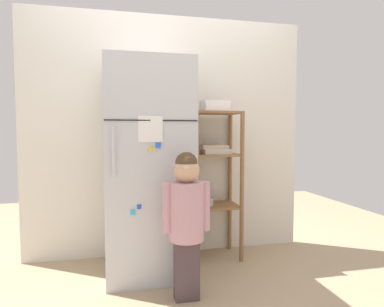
% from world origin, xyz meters
% --- Properties ---
extents(ground_plane, '(6.00, 6.00, 0.00)m').
position_xyz_m(ground_plane, '(0.00, 0.00, 0.00)').
color(ground_plane, tan).
extents(kitchen_wall_back, '(2.53, 0.03, 2.15)m').
position_xyz_m(kitchen_wall_back, '(0.00, 0.39, 1.08)').
color(kitchen_wall_back, silver).
rests_on(kitchen_wall_back, ground).
extents(refrigerator, '(0.65, 0.71, 1.65)m').
position_xyz_m(refrigerator, '(-0.22, 0.02, 0.83)').
color(refrigerator, silver).
rests_on(refrigerator, ground).
extents(child_standing, '(0.32, 0.23, 0.98)m').
position_xyz_m(child_standing, '(-0.01, -0.50, 0.60)').
color(child_standing, '#47383D').
rests_on(child_standing, ground).
extents(pantry_shelf_unit, '(0.43, 0.35, 1.29)m').
position_xyz_m(pantry_shelf_unit, '(0.38, 0.19, 0.79)').
color(pantry_shelf_unit, olive).
rests_on(pantry_shelf_unit, ground).
extents(fruit_bin, '(0.23, 0.18, 0.09)m').
position_xyz_m(fruit_bin, '(0.39, 0.17, 1.33)').
color(fruit_bin, white).
rests_on(fruit_bin, pantry_shelf_unit).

